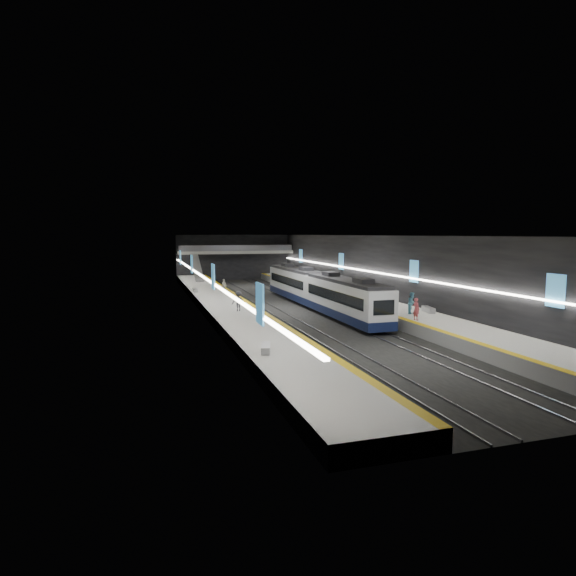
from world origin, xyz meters
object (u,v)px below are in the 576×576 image
object	(u,v)px
bench_left_far	(195,290)
bench_right_far	(330,283)
escalator	(197,268)
passenger_right_b	(412,303)
passenger_left_a	(224,286)
passenger_right_a	(416,309)
train	(317,289)
passenger_left_b	(238,301)
bench_left_near	(266,348)
bench_right_near	(428,310)

from	to	relation	value
bench_left_far	bench_right_far	distance (m)	19.14
escalator	passenger_right_b	world-z (taller)	escalator
bench_left_far	passenger_left_a	distance (m)	3.89
bench_left_far	passenger_left_a	xyz separation A→B (m)	(3.25, -2.03, 0.63)
escalator	passenger_right_a	distance (m)	43.07
train	bench_left_far	size ratio (longest dim) A/B	17.06
train	passenger_left_b	xyz separation A→B (m)	(-9.80, -5.17, -0.25)
bench_left_near	bench_right_near	bearing A→B (deg)	44.85
train	bench_left_far	world-z (taller)	train
bench_left_near	passenger_left_a	size ratio (longest dim) A/B	1.11
escalator	passenger_right_b	xyz separation A→B (m)	(14.81, -38.03, -0.92)
escalator	bench_right_far	world-z (taller)	escalator
passenger_left_a	passenger_left_b	world-z (taller)	passenger_left_b
passenger_left_b	bench_left_near	bearing A→B (deg)	91.50
bench_left_near	passenger_right_a	xyz separation A→B (m)	(14.72, 6.81, 0.71)
bench_left_near	passenger_left_a	distance (m)	30.31
escalator	bench_right_far	bearing A→B (deg)	-37.86
passenger_right_b	bench_right_near	bearing A→B (deg)	-32.22
bench_right_near	bench_right_far	size ratio (longest dim) A/B	1.03
escalator	passenger_left_b	bearing A→B (deg)	-89.64
escalator	passenger_left_b	xyz separation A→B (m)	(0.20, -31.86, -0.96)
bench_left_near	bench_left_far	bearing A→B (deg)	107.10
bench_left_near	bench_right_far	world-z (taller)	bench_right_far
bench_right_near	passenger_right_a	distance (m)	4.64
bench_right_far	train	bearing A→B (deg)	-114.45
bench_left_far	passenger_left_a	size ratio (longest dim) A/B	1.04
train	bench_right_near	size ratio (longest dim) A/B	14.69
passenger_right_a	passenger_right_b	world-z (taller)	passenger_right_b
bench_left_near	passenger_right_a	bearing A→B (deg)	40.63
train	passenger_left_b	distance (m)	11.08
escalator	bench_left_near	distance (m)	47.76
passenger_left_a	passenger_right_b	bearing A→B (deg)	9.24
passenger_left_b	escalator	bearing A→B (deg)	-82.84
bench_right_far	passenger_right_b	distance (m)	24.93
bench_right_far	passenger_left_b	distance (m)	25.11
bench_left_near	passenger_right_b	bearing A→B (deg)	46.85
passenger_right_b	passenger_left_a	xyz separation A→B (m)	(-13.56, 20.51, -0.13)
escalator	bench_left_far	xyz separation A→B (m)	(-2.00, -15.49, -1.68)
bench_right_far	passenger_right_a	bearing A→B (deg)	-94.31
passenger_left_a	escalator	bearing A→B (deg)	159.87
bench_left_far	bench_right_far	world-z (taller)	bench_right_far
bench_left_far	bench_right_near	bearing A→B (deg)	-49.33
bench_right_far	bench_left_near	bearing A→B (deg)	-114.91
escalator	passenger_left_b	distance (m)	31.87
train	passenger_right_b	size ratio (longest dim) A/B	15.36
train	escalator	world-z (taller)	escalator
bench_left_near	bench_right_near	size ratio (longest dim) A/B	0.92
passenger_left_a	bench_left_far	bearing A→B (deg)	-146.23
escalator	bench_right_near	world-z (taller)	escalator
escalator	bench_right_far	xyz separation A→B (m)	(17.00, -13.21, -1.66)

